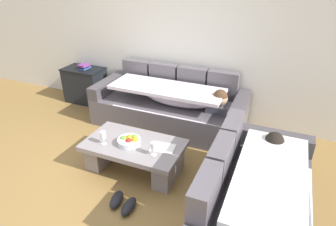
{
  "coord_description": "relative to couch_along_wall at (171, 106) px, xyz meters",
  "views": [
    {
      "loc": [
        1.82,
        -2.13,
        2.31
      ],
      "look_at": [
        0.49,
        1.01,
        0.55
      ],
      "focal_mm": 31.02,
      "sensor_mm": 36.0,
      "label": 1
    }
  ],
  "objects": [
    {
      "name": "couch_along_wall",
      "position": [
        0.0,
        0.0,
        0.0
      ],
      "size": [
        2.33,
        0.92,
        0.88
      ],
      "color": "#575158",
      "rests_on": "ground_plane"
    },
    {
      "name": "back_wall",
      "position": [
        -0.28,
        0.53,
        1.02
      ],
      "size": [
        9.0,
        0.1,
        2.7
      ],
      "primitive_type": "cube",
      "color": "silver",
      "rests_on": "ground_plane"
    },
    {
      "name": "book_stack_on_cabinet",
      "position": [
        -1.77,
        0.23,
        0.35
      ],
      "size": [
        0.18,
        0.21,
        0.09
      ],
      "color": "#2D569E",
      "rests_on": "side_cabinet"
    },
    {
      "name": "wine_glass_near_left",
      "position": [
        -0.32,
        -1.35,
        0.16
      ],
      "size": [
        0.07,
        0.07,
        0.17
      ],
      "color": "silver",
      "rests_on": "coffee_table"
    },
    {
      "name": "ground_plane",
      "position": [
        -0.28,
        -1.62,
        -0.33
      ],
      "size": [
        14.0,
        14.0,
        0.0
      ],
      "primitive_type": "plane",
      "color": "olive"
    },
    {
      "name": "wine_glass_near_right",
      "position": [
        0.34,
        -1.33,
        0.16
      ],
      "size": [
        0.07,
        0.07,
        0.17
      ],
      "color": "silver",
      "rests_on": "coffee_table"
    },
    {
      "name": "fruit_bowl",
      "position": [
        -0.03,
        -1.24,
        0.09
      ],
      "size": [
        0.28,
        0.28,
        0.1
      ],
      "color": "silver",
      "rests_on": "coffee_table"
    },
    {
      "name": "couch_near_window",
      "position": [
        1.49,
        -1.55,
        0.0
      ],
      "size": [
        0.92,
        1.89,
        0.88
      ],
      "rotation": [
        0.0,
        0.0,
        1.57
      ],
      "color": "#575158",
      "rests_on": "ground_plane"
    },
    {
      "name": "open_magazine",
      "position": [
        0.37,
        -1.16,
        0.05
      ],
      "size": [
        0.3,
        0.24,
        0.01
      ],
      "primitive_type": "cube",
      "rotation": [
        0.0,
        0.0,
        0.12
      ],
      "color": "white",
      "rests_on": "coffee_table"
    },
    {
      "name": "coffee_table",
      "position": [
        0.01,
        -1.2,
        -0.09
      ],
      "size": [
        1.2,
        0.68,
        0.38
      ],
      "color": "gray",
      "rests_on": "ground_plane"
    },
    {
      "name": "side_cabinet",
      "position": [
        -1.81,
        0.23,
        -0.01
      ],
      "size": [
        0.72,
        0.44,
        0.64
      ],
      "color": "black",
      "rests_on": "ground_plane"
    },
    {
      "name": "pair_of_shoes",
      "position": [
        0.19,
        -1.82,
        -0.29
      ],
      "size": [
        0.33,
        0.32,
        0.09
      ],
      "color": "black",
      "rests_on": "ground_plane"
    }
  ]
}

